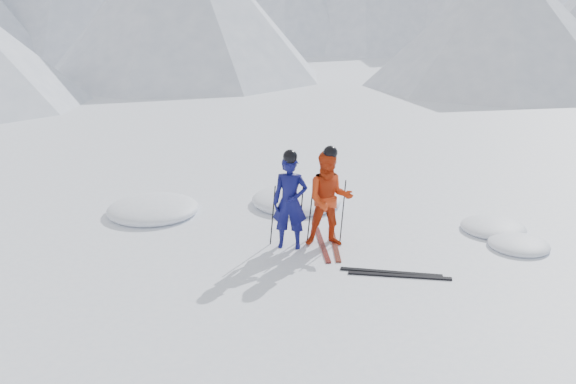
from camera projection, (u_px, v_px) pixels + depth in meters
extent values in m
plane|color=white|center=(403.00, 253.00, 11.06)|extent=(160.00, 160.00, 0.00)
cone|color=#B2BCD1|center=(503.00, 21.00, 30.64)|extent=(14.00, 14.00, 6.50)
imported|color=#0D0F50|center=(290.00, 202.00, 11.06)|extent=(0.73, 0.58, 1.75)
imported|color=red|center=(329.00, 199.00, 11.15)|extent=(0.94, 0.77, 1.79)
cylinder|color=black|center=(273.00, 215.00, 11.24)|extent=(0.12, 0.08, 1.16)
cylinder|color=black|center=(301.00, 212.00, 11.42)|extent=(0.12, 0.07, 1.16)
cylinder|color=black|center=(311.00, 211.00, 11.43)|extent=(0.12, 0.09, 1.19)
cylinder|color=black|center=(343.00, 211.00, 11.43)|extent=(0.12, 0.08, 1.19)
cube|color=black|center=(322.00, 244.00, 11.40)|extent=(0.21, 1.70, 0.03)
cube|color=black|center=(335.00, 243.00, 11.44)|extent=(0.33, 1.70, 0.03)
cube|color=black|center=(391.00, 272.00, 10.24)|extent=(1.63, 0.64, 0.03)
cube|color=black|center=(400.00, 276.00, 10.11)|extent=(1.65, 0.59, 0.03)
ellipsoid|color=white|center=(153.00, 213.00, 13.07)|extent=(1.95, 1.95, 0.43)
ellipsoid|color=white|center=(493.00, 230.00, 12.12)|extent=(1.27, 1.27, 0.28)
ellipsoid|color=white|center=(297.00, 204.00, 13.67)|extent=(2.02, 2.02, 0.44)
ellipsoid|color=white|center=(518.00, 247.00, 11.30)|extent=(1.12, 1.12, 0.25)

